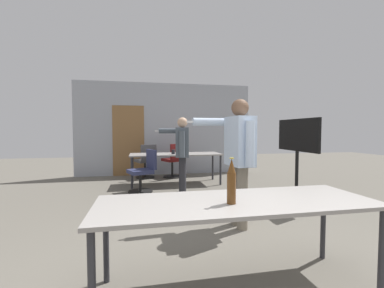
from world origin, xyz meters
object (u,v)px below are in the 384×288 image
at_px(office_chair_near_pushed, 146,162).
at_px(beer_bottle, 231,182).
at_px(person_left_plaid, 239,151).
at_px(tv_screen, 297,150).
at_px(office_chair_side_rolled, 174,161).
at_px(office_chair_far_right, 144,172).
at_px(person_near_casual, 182,148).
at_px(drink_cup, 173,152).

height_order(office_chair_near_pushed, beer_bottle, beer_bottle).
xyz_separation_m(office_chair_near_pushed, beer_bottle, (0.55, -5.29, 0.47)).
distance_m(person_left_plaid, office_chair_near_pushed, 4.11).
height_order(tv_screen, person_left_plaid, person_left_plaid).
bearing_deg(office_chair_side_rolled, office_chair_near_pushed, 149.81).
height_order(tv_screen, office_chair_far_right, tv_screen).
height_order(office_chair_near_pushed, office_chair_side_rolled, office_chair_side_rolled).
bearing_deg(office_chair_far_right, tv_screen, -137.10).
bearing_deg(office_chair_side_rolled, person_near_casual, -118.27).
bearing_deg(office_chair_far_right, office_chair_near_pushed, -24.10).
bearing_deg(person_left_plaid, office_chair_side_rolled, 1.74).
bearing_deg(office_chair_near_pushed, office_chair_far_right, -115.15).
height_order(person_left_plaid, drink_cup, person_left_plaid).
distance_m(office_chair_far_right, beer_bottle, 3.80).
bearing_deg(drink_cup, office_chair_far_right, -141.33).
bearing_deg(drink_cup, office_chair_side_rolled, 82.17).
height_order(person_left_plaid, office_chair_far_right, person_left_plaid).
xyz_separation_m(office_chair_near_pushed, office_chair_side_rolled, (0.76, -0.05, 0.01)).
height_order(tv_screen, office_chair_near_pushed, tv_screen).
bearing_deg(drink_cup, tv_screen, -43.19).
bearing_deg(beer_bottle, drink_cup, 88.91).
distance_m(office_chair_near_pushed, beer_bottle, 5.34).
height_order(office_chair_side_rolled, drink_cup, office_chair_side_rolled).
bearing_deg(beer_bottle, person_near_casual, 87.35).
bearing_deg(person_near_casual, drink_cup, 16.12).
height_order(person_near_casual, office_chair_side_rolled, person_near_casual).
relative_size(person_left_plaid, office_chair_side_rolled, 1.82).
relative_size(office_chair_near_pushed, office_chair_far_right, 1.04).
height_order(person_left_plaid, office_chair_side_rolled, person_left_plaid).
bearing_deg(person_near_casual, beer_bottle, -171.84).
xyz_separation_m(office_chair_side_rolled, office_chair_far_right, (-0.85, -1.54, -0.04)).
height_order(person_near_casual, beer_bottle, person_near_casual).
relative_size(office_chair_far_right, beer_bottle, 2.52).
xyz_separation_m(tv_screen, drink_cup, (-2.05, 1.93, -0.16)).
height_order(person_near_casual, office_chair_far_right, person_near_casual).
xyz_separation_m(person_left_plaid, office_chair_near_pushed, (-1.16, 3.90, -0.60)).
bearing_deg(person_left_plaid, tv_screen, -62.00).
height_order(office_chair_side_rolled, office_chair_far_right, office_chair_side_rolled).
height_order(tv_screen, person_near_casual, person_near_casual).
bearing_deg(person_near_casual, office_chair_side_rolled, 9.06).
relative_size(tv_screen, person_near_casual, 0.96).
bearing_deg(tv_screen, person_near_casual, -118.94).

